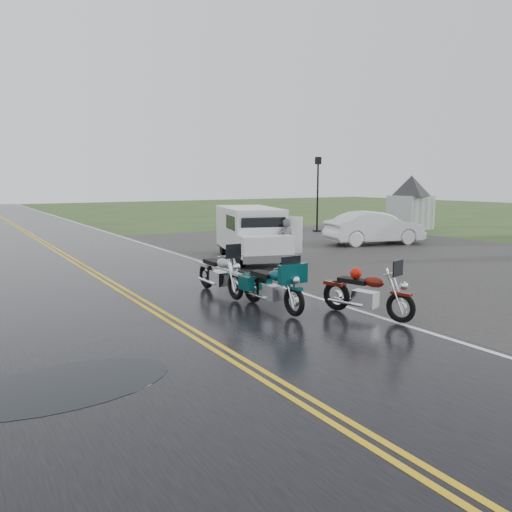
{
  "coord_description": "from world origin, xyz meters",
  "views": [
    {
      "loc": [
        -3.8,
        -8.56,
        2.88
      ],
      "look_at": [
        2.8,
        2.0,
        1.0
      ],
      "focal_mm": 35.0,
      "sensor_mm": 36.0,
      "label": 1
    }
  ],
  "objects_px": {
    "motorcycle_teal": "(294,289)",
    "sedan_white": "(375,228)",
    "visitor_center": "(411,189)",
    "motorcycle_red": "(401,295)",
    "motorcycle_silver": "(236,275)",
    "van_white": "(241,239)",
    "lamp_post_far_right": "(318,194)",
    "person_at_van": "(286,243)"
  },
  "relations": [
    {
      "from": "visitor_center",
      "to": "motorcycle_silver",
      "type": "xyz_separation_m",
      "value": [
        -18.04,
        -10.43,
        -1.74
      ]
    },
    {
      "from": "sedan_white",
      "to": "van_white",
      "type": "bearing_deg",
      "value": 118.93
    },
    {
      "from": "sedan_white",
      "to": "lamp_post_far_right",
      "type": "xyz_separation_m",
      "value": [
        1.39,
        5.86,
        1.39
      ]
    },
    {
      "from": "motorcycle_red",
      "to": "person_at_van",
      "type": "distance_m",
      "value": 7.16
    },
    {
      "from": "motorcycle_teal",
      "to": "person_at_van",
      "type": "relative_size",
      "value": 1.34
    },
    {
      "from": "sedan_white",
      "to": "visitor_center",
      "type": "bearing_deg",
      "value": -45.34
    },
    {
      "from": "lamp_post_far_right",
      "to": "van_white",
      "type": "bearing_deg",
      "value": -140.31
    },
    {
      "from": "van_white",
      "to": "lamp_post_far_right",
      "type": "distance_m",
      "value": 12.68
    },
    {
      "from": "person_at_van",
      "to": "visitor_center",
      "type": "bearing_deg",
      "value": -148.76
    },
    {
      "from": "sedan_white",
      "to": "lamp_post_far_right",
      "type": "bearing_deg",
      "value": 0.75
    },
    {
      "from": "lamp_post_far_right",
      "to": "motorcycle_silver",
      "type": "bearing_deg",
      "value": -135.38
    },
    {
      "from": "motorcycle_teal",
      "to": "sedan_white",
      "type": "height_order",
      "value": "sedan_white"
    },
    {
      "from": "motorcycle_red",
      "to": "motorcycle_teal",
      "type": "xyz_separation_m",
      "value": [
        -1.52,
        1.52,
        0.01
      ]
    },
    {
      "from": "sedan_white",
      "to": "motorcycle_silver",
      "type": "bearing_deg",
      "value": 133.81
    },
    {
      "from": "sedan_white",
      "to": "lamp_post_far_right",
      "type": "relative_size",
      "value": 1.06
    },
    {
      "from": "motorcycle_red",
      "to": "motorcycle_silver",
      "type": "height_order",
      "value": "motorcycle_silver"
    },
    {
      "from": "motorcycle_red",
      "to": "motorcycle_teal",
      "type": "distance_m",
      "value": 2.15
    },
    {
      "from": "visitor_center",
      "to": "sedan_white",
      "type": "bearing_deg",
      "value": -149.46
    },
    {
      "from": "van_white",
      "to": "sedan_white",
      "type": "bearing_deg",
      "value": 32.34
    },
    {
      "from": "motorcycle_silver",
      "to": "van_white",
      "type": "height_order",
      "value": "van_white"
    },
    {
      "from": "motorcycle_red",
      "to": "person_at_van",
      "type": "relative_size",
      "value": 1.31
    },
    {
      "from": "motorcycle_teal",
      "to": "motorcycle_silver",
      "type": "relative_size",
      "value": 0.97
    },
    {
      "from": "person_at_van",
      "to": "sedan_white",
      "type": "height_order",
      "value": "person_at_van"
    },
    {
      "from": "motorcycle_teal",
      "to": "van_white",
      "type": "height_order",
      "value": "van_white"
    },
    {
      "from": "van_white",
      "to": "sedan_white",
      "type": "xyz_separation_m",
      "value": [
        8.32,
        2.2,
        -0.24
      ]
    },
    {
      "from": "motorcycle_silver",
      "to": "motorcycle_teal",
      "type": "bearing_deg",
      "value": -79.74
    },
    {
      "from": "motorcycle_silver",
      "to": "lamp_post_far_right",
      "type": "xyz_separation_m",
      "value": [
        12.17,
        12.01,
        1.47
      ]
    },
    {
      "from": "motorcycle_red",
      "to": "van_white",
      "type": "relative_size",
      "value": 0.42
    },
    {
      "from": "motorcycle_teal",
      "to": "van_white",
      "type": "relative_size",
      "value": 0.43
    },
    {
      "from": "visitor_center",
      "to": "motorcycle_silver",
      "type": "relative_size",
      "value": 7.18
    },
    {
      "from": "motorcycle_silver",
      "to": "visitor_center",
      "type": "bearing_deg",
      "value": 31.12
    },
    {
      "from": "motorcycle_silver",
      "to": "sedan_white",
      "type": "bearing_deg",
      "value": 30.78
    },
    {
      "from": "visitor_center",
      "to": "motorcycle_red",
      "type": "height_order",
      "value": "visitor_center"
    },
    {
      "from": "visitor_center",
      "to": "motorcycle_teal",
      "type": "bearing_deg",
      "value": -145.13
    },
    {
      "from": "motorcycle_teal",
      "to": "motorcycle_silver",
      "type": "xyz_separation_m",
      "value": [
        -0.31,
        1.92,
        0.02
      ]
    },
    {
      "from": "motorcycle_red",
      "to": "person_at_van",
      "type": "height_order",
      "value": "person_at_van"
    },
    {
      "from": "van_white",
      "to": "lamp_post_far_right",
      "type": "height_order",
      "value": "lamp_post_far_right"
    },
    {
      "from": "visitor_center",
      "to": "van_white",
      "type": "xyz_separation_m",
      "value": [
        -15.59,
        -6.49,
        -1.42
      ]
    },
    {
      "from": "motorcycle_silver",
      "to": "van_white",
      "type": "distance_m",
      "value": 4.66
    },
    {
      "from": "visitor_center",
      "to": "lamp_post_far_right",
      "type": "bearing_deg",
      "value": 164.98
    },
    {
      "from": "visitor_center",
      "to": "lamp_post_far_right",
      "type": "relative_size",
      "value": 3.77
    },
    {
      "from": "motorcycle_red",
      "to": "van_white",
      "type": "xyz_separation_m",
      "value": [
        0.62,
        7.39,
        0.35
      ]
    }
  ]
}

